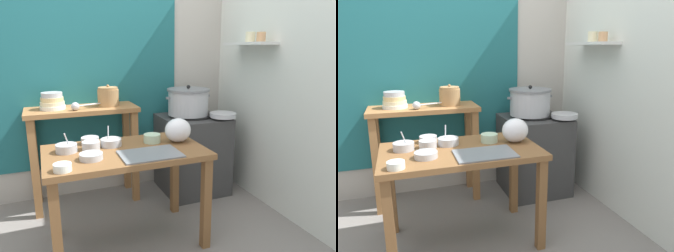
{
  "view_description": "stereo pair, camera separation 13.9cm",
  "coord_description": "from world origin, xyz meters",
  "views": [
    {
      "loc": [
        -0.5,
        -2.0,
        1.41
      ],
      "look_at": [
        0.4,
        0.21,
        0.82
      ],
      "focal_mm": 33.7,
      "sensor_mm": 36.0,
      "label": 1
    },
    {
      "loc": [
        -0.37,
        -2.05,
        1.41
      ],
      "look_at": [
        0.4,
        0.21,
        0.82
      ],
      "focal_mm": 33.7,
      "sensor_mm": 36.0,
      "label": 2
    }
  ],
  "objects": [
    {
      "name": "ground_plane",
      "position": [
        0.0,
        0.0,
        0.0
      ],
      "size": [
        9.0,
        9.0,
        0.0
      ],
      "primitive_type": "plane",
      "color": "gray"
    },
    {
      "name": "wall_back",
      "position": [
        0.08,
        1.1,
        1.3
      ],
      "size": [
        4.4,
        0.12,
        2.6
      ],
      "color": "#B2ADA3",
      "rests_on": "ground"
    },
    {
      "name": "wall_right",
      "position": [
        1.4,
        0.2,
        1.3
      ],
      "size": [
        0.3,
        3.2,
        2.6
      ],
      "color": "silver",
      "rests_on": "ground"
    },
    {
      "name": "prep_table",
      "position": [
        0.01,
        0.06,
        0.61
      ],
      "size": [
        1.1,
        0.66,
        0.72
      ],
      "color": "brown",
      "rests_on": "ground"
    },
    {
      "name": "back_shelf_table",
      "position": [
        -0.17,
        0.83,
        0.68
      ],
      "size": [
        0.96,
        0.4,
        0.9
      ],
      "color": "#9E6B3D",
      "rests_on": "ground"
    },
    {
      "name": "stove_block",
      "position": [
        0.85,
        0.7,
        0.38
      ],
      "size": [
        0.6,
        0.61,
        0.78
      ],
      "color": "#383838",
      "rests_on": "ground"
    },
    {
      "name": "steamer_pot",
      "position": [
        0.81,
        0.72,
        0.91
      ],
      "size": [
        0.46,
        0.41,
        0.29
      ],
      "color": "#B7BABF",
      "rests_on": "stove_block"
    },
    {
      "name": "clay_pot",
      "position": [
        0.06,
        0.83,
        0.98
      ],
      "size": [
        0.19,
        0.19,
        0.19
      ],
      "color": "#A37A4C",
      "rests_on": "back_shelf_table"
    },
    {
      "name": "bowl_stack_enamel",
      "position": [
        -0.42,
        0.84,
        0.97
      ],
      "size": [
        0.21,
        0.21,
        0.15
      ],
      "color": "silver",
      "rests_on": "back_shelf_table"
    },
    {
      "name": "ladle",
      "position": [
        -0.23,
        0.72,
        0.94
      ],
      "size": [
        0.29,
        0.12,
        0.07
      ],
      "color": "#B7BABF",
      "rests_on": "back_shelf_table"
    },
    {
      "name": "serving_tray",
      "position": [
        0.14,
        -0.11,
        0.72
      ],
      "size": [
        0.4,
        0.28,
        0.01
      ],
      "primitive_type": "cube",
      "color": "slate",
      "rests_on": "prep_table"
    },
    {
      "name": "plastic_bag",
      "position": [
        0.43,
        0.1,
        0.81
      ],
      "size": [
        0.2,
        0.18,
        0.18
      ],
      "primitive_type": "ellipsoid",
      "color": "white",
      "rests_on": "prep_table"
    },
    {
      "name": "wide_pan",
      "position": [
        1.07,
        0.49,
        0.8
      ],
      "size": [
        0.25,
        0.25,
        0.04
      ],
      "primitive_type": "cylinder",
      "color": "#B7BABF",
      "rests_on": "stove_block"
    },
    {
      "name": "prep_bowl_0",
      "position": [
        -0.06,
        0.18,
        0.75
      ],
      "size": [
        0.15,
        0.15,
        0.15
      ],
      "color": "#B7BABF",
      "rests_on": "prep_table"
    },
    {
      "name": "prep_bowl_1",
      "position": [
        -0.19,
        0.3,
        0.75
      ],
      "size": [
        0.13,
        0.13,
        0.05
      ],
      "color": "#B7BABF",
      "rests_on": "prep_table"
    },
    {
      "name": "prep_bowl_2",
      "position": [
        -0.24,
        -0.05,
        0.74
      ],
      "size": [
        0.15,
        0.15,
        0.04
      ],
      "color": "#B7BABF",
      "rests_on": "prep_table"
    },
    {
      "name": "prep_bowl_3",
      "position": [
        -0.37,
        0.16,
        0.75
      ],
      "size": [
        0.14,
        0.14,
        0.14
      ],
      "color": "#B7BABF",
      "rests_on": "prep_table"
    },
    {
      "name": "prep_bowl_4",
      "position": [
        -0.42,
        -0.19,
        0.75
      ],
      "size": [
        0.1,
        0.1,
        0.05
      ],
      "color": "silver",
      "rests_on": "prep_table"
    },
    {
      "name": "prep_bowl_5",
      "position": [
        0.24,
        0.16,
        0.75
      ],
      "size": [
        0.13,
        0.13,
        0.06
      ],
      "color": "#B7D1AD",
      "rests_on": "prep_table"
    },
    {
      "name": "prep_bowl_6",
      "position": [
        -0.21,
        0.15,
        0.75
      ],
      "size": [
        0.12,
        0.12,
        0.06
      ],
      "color": "#B7BABF",
      "rests_on": "prep_table"
    }
  ]
}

